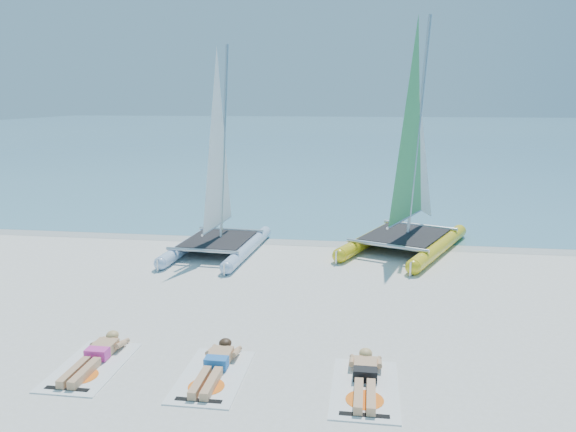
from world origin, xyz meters
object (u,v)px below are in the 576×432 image
sunbather_a (96,355)px  towel_b (213,376)px  sunbather_b (216,364)px  towel_c (365,388)px  towel_a (91,366)px  catamaran_yellow (413,173)px  catamaran_blue (218,189)px  sunbather_c (365,376)px

sunbather_a → towel_b: (2.06, -0.22, -0.11)m
sunbather_b → towel_c: 2.40m
sunbather_a → sunbather_b: 2.06m
towel_a → sunbather_b: bearing=4.5°
catamaran_yellow → sunbather_a: catamaran_yellow is taller
catamaran_blue → towel_c: bearing=-56.0°
towel_b → towel_a: bearing=179.1°
sunbather_b → sunbather_c: same height
catamaran_blue → towel_c: (4.21, -7.27, -1.78)m
towel_b → sunbather_c: sunbather_c is taller
towel_b → sunbather_c: size_ratio=1.07×
catamaran_blue → towel_b: 7.66m
catamaran_yellow → sunbather_c: catamaran_yellow is taller
catamaran_blue → sunbather_b: (1.83, -7.03, -1.67)m
sunbather_a → sunbather_b: size_ratio=1.00×
sunbather_a → towel_c: sunbather_a is taller
towel_a → towel_c: same height
sunbather_b → catamaran_blue: bearing=104.6°
towel_a → sunbather_a: 0.22m
catamaran_blue → towel_b: catamaran_blue is taller
catamaran_blue → towel_b: size_ratio=3.25×
towel_a → catamaran_blue: bearing=88.2°
sunbather_a → towel_b: bearing=-6.2°
catamaran_blue → catamaran_yellow: (5.46, 1.47, 0.38)m
towel_a → towel_b: size_ratio=1.00×
catamaran_yellow → towel_b: catamaran_yellow is taller
catamaran_yellow → sunbather_b: 9.47m
towel_b → sunbather_b: 0.22m
towel_a → sunbather_a: bearing=90.0°
sunbather_a → sunbather_c: same height
towel_a → sunbather_c: bearing=1.5°
sunbather_b → towel_c: sunbather_b is taller
sunbather_a → towel_b: size_ratio=0.93×
towel_a → sunbather_c: (4.44, 0.11, 0.11)m
sunbather_c → towel_a: bearing=-178.5°
sunbather_a → sunbather_c: size_ratio=1.00×
towel_a → sunbather_a: (0.00, 0.19, 0.11)m
sunbather_a → towel_a: bearing=-90.0°
towel_a → sunbather_b: sunbather_b is taller
catamaran_yellow → towel_a: 10.59m
catamaran_yellow → towel_a: bearing=-100.7°
towel_b → sunbather_c: (2.39, 0.15, 0.11)m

